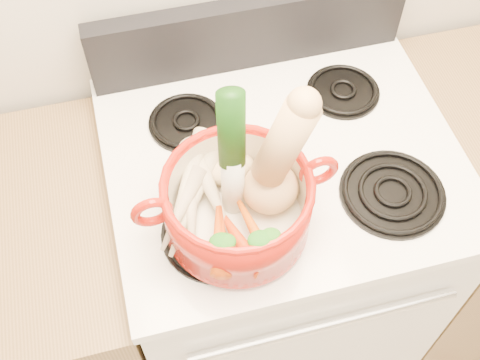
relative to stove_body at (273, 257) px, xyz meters
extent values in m
cube|color=silver|center=(0.00, 0.00, 0.00)|extent=(0.76, 0.65, 0.92)
cube|color=white|center=(0.00, 0.00, 0.47)|extent=(0.78, 0.67, 0.03)
cube|color=black|center=(0.00, 0.30, 0.58)|extent=(0.76, 0.05, 0.18)
cylinder|color=silver|center=(0.00, -0.34, 0.32)|extent=(0.60, 0.02, 0.02)
cylinder|color=black|center=(-0.19, -0.16, 0.50)|extent=(0.22, 0.22, 0.02)
cylinder|color=black|center=(0.19, -0.16, 0.50)|extent=(0.22, 0.22, 0.02)
cylinder|color=black|center=(-0.19, 0.14, 0.50)|extent=(0.17, 0.17, 0.02)
cylinder|color=black|center=(0.19, 0.14, 0.50)|extent=(0.17, 0.17, 0.02)
cylinder|color=#A01409|center=(-0.15, -0.16, 0.58)|extent=(0.29, 0.29, 0.14)
torus|color=#A01409|center=(-0.31, -0.16, 0.63)|extent=(0.08, 0.02, 0.08)
torus|color=#A01409|center=(0.02, -0.15, 0.63)|extent=(0.08, 0.02, 0.08)
cylinder|color=beige|center=(-0.15, -0.12, 0.70)|extent=(0.06, 0.07, 0.32)
ellipsoid|color=#D6B984|center=(-0.14, -0.06, 0.56)|extent=(0.10, 0.08, 0.05)
cone|color=beige|center=(-0.23, -0.11, 0.56)|extent=(0.17, 0.23, 0.07)
cone|color=beige|center=(-0.23, -0.12, 0.57)|extent=(0.08, 0.22, 0.06)
cone|color=beige|center=(-0.19, -0.10, 0.58)|extent=(0.08, 0.22, 0.07)
cone|color=beige|center=(-0.25, -0.14, 0.58)|extent=(0.14, 0.17, 0.05)
cone|color=#EFE3C2|center=(-0.22, -0.08, 0.59)|extent=(0.15, 0.21, 0.06)
cone|color=#BE3909|center=(-0.16, -0.21, 0.55)|extent=(0.09, 0.18, 0.05)
cone|color=#DA520A|center=(-0.19, -0.22, 0.56)|extent=(0.06, 0.15, 0.04)
cone|color=#DF600B|center=(-0.13, -0.20, 0.57)|extent=(0.06, 0.16, 0.04)
cone|color=#DD520B|center=(-0.20, -0.22, 0.57)|extent=(0.06, 0.15, 0.04)
camera|label=1|loc=(-0.30, -0.75, 1.55)|focal=45.00mm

